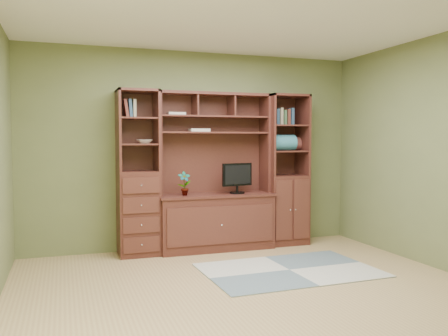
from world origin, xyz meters
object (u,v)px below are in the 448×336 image
object	(u,v)px
center_hutch	(216,171)
left_tower	(138,173)
right_tower	(285,170)
monitor	(237,173)

from	to	relation	value
center_hutch	left_tower	xyz separation A→B (m)	(-1.00, 0.04, 0.00)
center_hutch	left_tower	distance (m)	1.00
right_tower	center_hutch	bearing A→B (deg)	-177.77
center_hutch	monitor	world-z (taller)	center_hutch
center_hutch	right_tower	bearing A→B (deg)	2.23
center_hutch	right_tower	xyz separation A→B (m)	(1.02, 0.04, 0.00)
left_tower	monitor	xyz separation A→B (m)	(1.29, -0.07, -0.02)
right_tower	left_tower	bearing A→B (deg)	180.00
center_hutch	right_tower	distance (m)	1.03
monitor	right_tower	bearing A→B (deg)	-7.63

